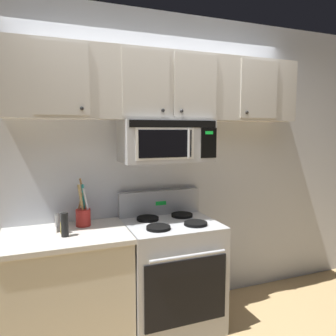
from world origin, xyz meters
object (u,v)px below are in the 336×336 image
(utensil_crock_red, at_px, (83,214))
(salt_shaker, at_px, (57,220))
(stove_range, at_px, (171,272))
(spice_jar, at_px, (64,227))
(pepper_mill, at_px, (65,225))
(over_range_microwave, at_px, (166,141))

(utensil_crock_red, distance_m, salt_shaker, 0.21)
(stove_range, bearing_deg, spice_jar, 179.05)
(utensil_crock_red, xyz_separation_m, spice_jar, (-0.16, -0.14, -0.04))
(stove_range, distance_m, pepper_mill, 1.00)
(pepper_mill, bearing_deg, salt_shaker, 98.41)
(utensil_crock_red, height_order, spice_jar, utensil_crock_red)
(stove_range, height_order, over_range_microwave, over_range_microwave)
(salt_shaker, bearing_deg, stove_range, -13.73)
(utensil_crock_red, bearing_deg, stove_range, -12.83)
(over_range_microwave, height_order, spice_jar, over_range_microwave)
(spice_jar, bearing_deg, over_range_microwave, 6.83)
(stove_range, relative_size, over_range_microwave, 1.47)
(spice_jar, bearing_deg, salt_shaker, 100.38)
(over_range_microwave, relative_size, salt_shaker, 7.12)
(pepper_mill, bearing_deg, stove_range, 4.59)
(salt_shaker, bearing_deg, over_range_microwave, -6.48)
(salt_shaker, height_order, spice_jar, salt_shaker)
(salt_shaker, bearing_deg, utensil_crock_red, -16.83)
(spice_jar, bearing_deg, pepper_mill, -86.55)
(over_range_microwave, relative_size, pepper_mill, 4.31)
(over_range_microwave, xyz_separation_m, utensil_crock_red, (-0.69, 0.04, -0.58))
(salt_shaker, height_order, pepper_mill, pepper_mill)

